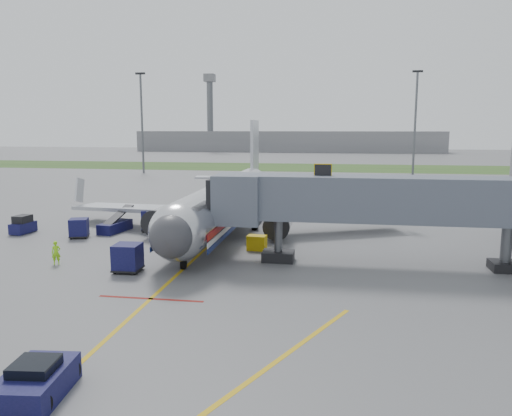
% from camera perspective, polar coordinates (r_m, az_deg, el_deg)
% --- Properties ---
extents(ground, '(400.00, 400.00, 0.00)m').
position_cam_1_polar(ground, '(32.02, -9.35, -7.85)').
color(ground, '#565659').
rests_on(ground, ground).
extents(grass_strip, '(300.00, 25.00, 0.01)m').
position_cam_1_polar(grass_strip, '(119.76, 4.48, 4.67)').
color(grass_strip, '#2D4C1E').
rests_on(grass_strip, ground).
extents(apron_markings, '(21.52, 50.00, 0.01)m').
position_cam_1_polar(apron_markings, '(25.52, -14.75, -12.51)').
color(apron_markings, gold).
rests_on(apron_markings, ground).
extents(airliner, '(32.10, 35.67, 10.25)m').
position_cam_1_polar(airliner, '(45.82, -3.38, 0.79)').
color(airliner, silver).
rests_on(airliner, ground).
extents(jet_bridge, '(25.30, 4.00, 6.90)m').
position_cam_1_polar(jet_bridge, '(34.45, 14.02, 0.83)').
color(jet_bridge, slate).
rests_on(jet_bridge, ground).
extents(light_mast_left, '(2.00, 0.44, 20.40)m').
position_cam_1_polar(light_mast_left, '(106.75, -12.91, 9.72)').
color(light_mast_left, '#595B60').
rests_on(light_mast_left, ground).
extents(light_mast_right, '(2.00, 0.44, 20.40)m').
position_cam_1_polar(light_mast_right, '(105.08, 17.74, 9.53)').
color(light_mast_right, '#595B60').
rests_on(light_mast_right, ground).
extents(distant_terminal, '(120.00, 14.00, 8.00)m').
position_cam_1_polar(distant_terminal, '(200.05, 3.56, 7.61)').
color(distant_terminal, slate).
rests_on(distant_terminal, ground).
extents(control_tower, '(4.00, 4.00, 30.00)m').
position_cam_1_polar(control_tower, '(200.47, -5.28, 11.40)').
color(control_tower, '#595B60').
rests_on(control_tower, ground).
extents(pushback_tug, '(2.29, 3.39, 1.33)m').
position_cam_1_polar(pushback_tug, '(19.88, -23.88, -17.75)').
color(pushback_tug, '#0C0E37').
rests_on(pushback_tug, ground).
extents(baggage_tug, '(1.38, 2.41, 1.63)m').
position_cam_1_polar(baggage_tug, '(48.97, -25.09, -1.81)').
color(baggage_tug, '#0C0E37').
rests_on(baggage_tug, ground).
extents(baggage_cart_a, '(1.77, 1.77, 1.83)m').
position_cam_1_polar(baggage_cart_a, '(33.68, -14.47, -5.52)').
color(baggage_cart_a, '#0C0E37').
rests_on(baggage_cart_a, ground).
extents(baggage_cart_b, '(1.94, 1.94, 1.64)m').
position_cam_1_polar(baggage_cart_b, '(45.23, -19.58, -2.16)').
color(baggage_cart_b, '#0C0E37').
rests_on(baggage_cart_b, ground).
extents(baggage_cart_c, '(2.31, 2.31, 1.96)m').
position_cam_1_polar(baggage_cart_c, '(46.37, -11.86, -1.36)').
color(baggage_cart_c, '#0C0E37').
rests_on(baggage_cart_c, ground).
extents(belt_loader, '(1.96, 4.49, 2.13)m').
position_cam_1_polar(belt_loader, '(46.84, -15.78, -1.99)').
color(belt_loader, '#0C0E37').
rests_on(belt_loader, ground).
extents(ground_power_cart, '(1.51, 1.09, 1.14)m').
position_cam_1_polar(ground_power_cart, '(38.36, 0.09, -4.01)').
color(ground_power_cart, '#DFB70D').
rests_on(ground_power_cart, ground).
extents(ramp_worker, '(0.71, 0.61, 1.63)m').
position_cam_1_polar(ramp_worker, '(36.97, -21.88, -4.78)').
color(ramp_worker, '#8EE81B').
rests_on(ramp_worker, ground).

